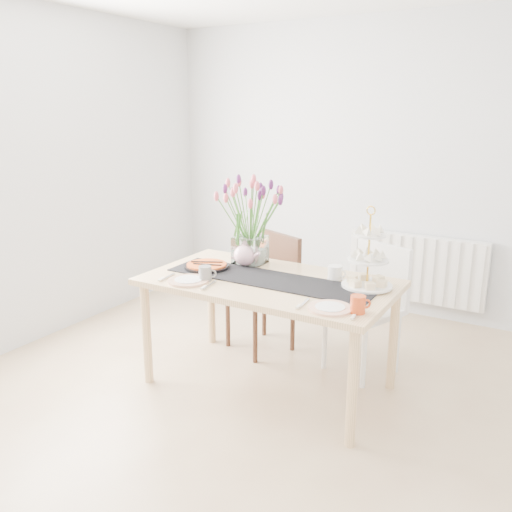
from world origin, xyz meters
The scene contains 15 objects.
room_shell centered at (0.00, 0.00, 1.30)m, with size 4.50×4.50×4.50m.
radiator centered at (0.50, 2.19, 0.45)m, with size 1.20×0.08×0.60m, color white.
dining_table centered at (-0.01, 0.42, 0.67)m, with size 1.60×0.90×0.75m.
chair_brown centered at (-0.32, 0.98, 0.52)m, with size 0.58×0.58×0.89m.
chair_white centered at (0.48, 1.02, 0.53)m, with size 0.58×0.58×0.90m.
table_runner centered at (-0.01, 0.42, 0.75)m, with size 1.40×0.35×0.01m, color black.
tulip_vase centered at (-0.31, 0.69, 1.15)m, with size 0.72×0.72×0.62m.
cake_stand centered at (0.58, 0.59, 0.88)m, with size 0.31×0.31×0.46m.
teapot centered at (-0.31, 0.61, 0.83)m, with size 0.27×0.22×0.17m, color silver, non-canonical shape.
cream_jug centered at (0.35, 0.64, 0.80)m, with size 0.09×0.09×0.09m, color white.
tart_tin centered at (-0.50, 0.42, 0.77)m, with size 0.31×0.31×0.04m.
mug_grey centered at (-0.36, 0.20, 0.80)m, with size 0.08×0.08×0.10m, color slate.
mug_orange centered at (0.69, 0.15, 0.80)m, with size 0.08×0.08×0.10m, color #CC4016.
plate_left centered at (-0.44, 0.13, 0.76)m, with size 0.26×0.26×0.01m, color silver.
plate_right centered at (0.53, 0.13, 0.76)m, with size 0.25×0.25×0.01m, color white.
Camera 1 is at (1.60, -2.50, 1.82)m, focal length 38.00 mm.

